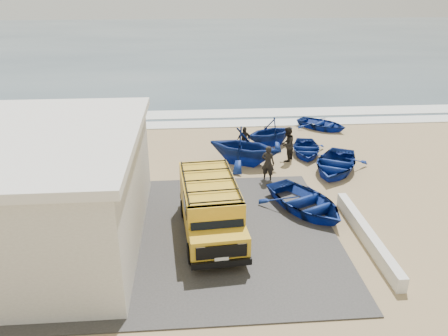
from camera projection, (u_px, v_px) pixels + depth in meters
name	position (u px, v px, depth m)	size (l,w,h in m)	color
ground	(228.00, 209.00, 18.91)	(160.00, 160.00, 0.00)	tan
slab	(181.00, 235.00, 16.92)	(12.00, 10.00, 0.05)	#3A3735
ocean	(198.00, 41.00, 70.15)	(180.00, 88.00, 0.01)	#385166
surf_line	(213.00, 124.00, 29.88)	(180.00, 1.60, 0.06)	white
surf_wash	(211.00, 114.00, 32.17)	(180.00, 2.20, 0.04)	white
building	(25.00, 190.00, 15.68)	(8.40, 9.40, 4.30)	silver
parapet	(367.00, 235.00, 16.41)	(0.35, 6.00, 0.55)	silver
van	(210.00, 206.00, 16.61)	(2.45, 5.32, 2.22)	gold
boat_near_left	(305.00, 202.00, 18.56)	(2.97, 4.16, 0.86)	navy
boat_near_right	(335.00, 164.00, 22.42)	(2.96, 4.14, 0.86)	navy
boat_mid_left	(244.00, 146.00, 23.12)	(3.34, 3.87, 2.04)	navy
boat_mid_right	(306.00, 149.00, 24.64)	(2.29, 3.21, 0.67)	navy
boat_far_left	(270.00, 132.00, 25.81)	(2.75, 3.19, 1.68)	navy
boat_far_right	(322.00, 124.00, 28.87)	(2.38, 3.33, 0.69)	navy
fisherman_front	(268.00, 163.00, 21.25)	(0.65, 0.43, 1.79)	black
fisherman_middle	(287.00, 144.00, 23.55)	(0.93, 0.72, 1.91)	black
fisherman_back	(244.00, 140.00, 24.70)	(0.90, 0.38, 1.54)	black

